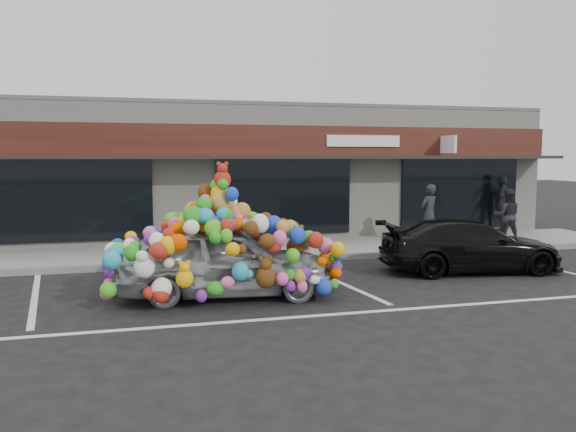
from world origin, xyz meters
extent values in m
plane|color=black|center=(0.00, 0.00, 0.00)|extent=(90.00, 90.00, 0.00)
cube|color=beige|center=(0.00, 8.50, 2.10)|extent=(24.00, 6.00, 4.20)
cube|color=#59595B|center=(0.00, 8.50, 4.25)|extent=(24.00, 6.00, 0.12)
cube|color=#36110E|center=(0.00, 5.42, 3.15)|extent=(24.00, 0.18, 0.90)
cube|color=black|center=(0.00, 4.90, 2.65)|extent=(24.00, 1.20, 0.10)
cube|color=white|center=(8.20, 4.95, 3.05)|extent=(0.08, 0.95, 0.55)
cube|color=white|center=(5.50, 5.30, 3.15)|extent=(2.40, 0.04, 0.35)
cube|color=black|center=(-3.00, 5.47, 1.45)|extent=(4.20, 0.12, 2.30)
cube|color=black|center=(3.00, 5.47, 1.45)|extent=(4.20, 0.12, 2.30)
cube|color=black|center=(9.00, 5.47, 1.45)|extent=(4.20, 0.12, 2.30)
cube|color=gray|center=(0.00, 4.00, 0.07)|extent=(26.00, 3.00, 0.15)
cube|color=slate|center=(0.00, 2.50, 0.07)|extent=(26.00, 0.18, 0.16)
cube|color=silver|center=(-3.20, 0.20, 0.00)|extent=(0.73, 4.37, 0.01)
cube|color=silver|center=(2.80, 0.20, 0.00)|extent=(0.73, 4.37, 0.01)
cube|color=silver|center=(8.20, 0.20, 0.00)|extent=(0.73, 4.37, 0.01)
cube|color=silver|center=(2.00, -2.30, 0.00)|extent=(14.00, 0.12, 0.01)
imported|color=gray|center=(0.30, -0.58, 0.68)|extent=(1.99, 4.16, 1.37)
ellipsoid|color=#C94A0F|center=(0.30, -0.58, 1.88)|extent=(1.37, 1.80, 1.03)
sphere|color=yellow|center=(1.71, -0.73, 1.00)|extent=(0.34, 0.34, 0.34)
sphere|color=blue|center=(0.90, -1.47, 0.55)|extent=(0.36, 0.36, 0.36)
sphere|color=green|center=(-0.50, 0.30, 0.60)|extent=(0.30, 0.30, 0.30)
sphere|color=#F45B95|center=(0.30, -0.58, 2.35)|extent=(0.32, 0.32, 0.32)
sphere|color=#FF5E00|center=(-0.90, -0.48, 1.01)|extent=(0.30, 0.30, 0.30)
imported|color=black|center=(6.16, 0.33, 0.61)|extent=(2.23, 4.36, 1.21)
imported|color=black|center=(6.93, 3.71, 1.01)|extent=(0.73, 0.61, 1.72)
imported|color=black|center=(9.24, 3.26, 0.94)|extent=(0.95, 0.88, 1.58)
imported|color=#27252A|center=(10.28, 5.00, 1.10)|extent=(1.15, 1.08, 1.90)
camera|label=1|loc=(-1.16, -11.06, 2.65)|focal=35.00mm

